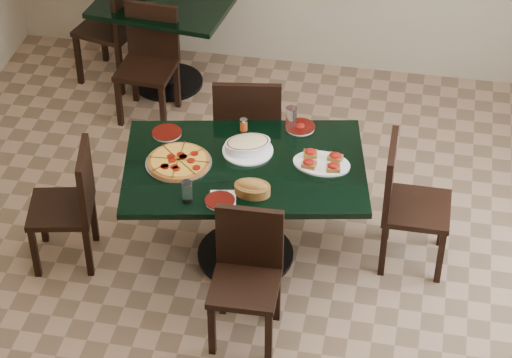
% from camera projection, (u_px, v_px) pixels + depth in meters
% --- Properties ---
extents(floor, '(5.50, 5.50, 0.00)m').
position_uv_depth(floor, '(244.00, 288.00, 6.28)').
color(floor, '#8B6B50').
rests_on(floor, ground).
extents(room_shell, '(5.50, 5.50, 5.50)m').
position_uv_depth(room_shell, '(442.00, 8.00, 6.74)').
color(room_shell, silver).
rests_on(room_shell, floor).
extents(main_table, '(1.62, 1.21, 0.75)m').
position_uv_depth(main_table, '(245.00, 188.00, 6.17)').
color(main_table, black).
rests_on(main_table, floor).
extents(back_table, '(1.11, 0.87, 0.75)m').
position_uv_depth(back_table, '(165.00, 27.00, 7.83)').
color(back_table, black).
rests_on(back_table, floor).
extents(chair_far, '(0.51, 0.51, 0.96)m').
position_uv_depth(chair_far, '(248.00, 128.00, 6.73)').
color(chair_far, black).
rests_on(chair_far, floor).
extents(chair_near, '(0.40, 0.40, 0.84)m').
position_uv_depth(chair_near, '(247.00, 269.00, 5.74)').
color(chair_near, black).
rests_on(chair_near, floor).
extents(chair_right, '(0.42, 0.42, 0.89)m').
position_uv_depth(chair_right, '(405.00, 198.00, 6.20)').
color(chair_right, black).
rests_on(chair_right, floor).
extents(chair_left, '(0.47, 0.47, 0.85)m').
position_uv_depth(chair_left, '(72.00, 201.00, 6.22)').
color(chair_left, black).
rests_on(chair_left, floor).
extents(back_chair_near, '(0.43, 0.43, 0.88)m').
position_uv_depth(back_chair_near, '(149.00, 56.00, 7.55)').
color(back_chair_near, black).
rests_on(back_chair_near, floor).
extents(back_chair_left, '(0.54, 0.54, 0.96)m').
position_uv_depth(back_chair_left, '(118.00, 21.00, 7.87)').
color(back_chair_left, black).
rests_on(back_chair_left, floor).
extents(pepperoni_pizza, '(0.41, 0.41, 0.04)m').
position_uv_depth(pepperoni_pizza, '(179.00, 161.00, 6.05)').
color(pepperoni_pizza, silver).
rests_on(pepperoni_pizza, main_table).
extents(lasagna_casserole, '(0.33, 0.31, 0.09)m').
position_uv_depth(lasagna_casserole, '(248.00, 145.00, 6.13)').
color(lasagna_casserole, white).
rests_on(lasagna_casserole, main_table).
extents(bread_basket, '(0.22, 0.15, 0.09)m').
position_uv_depth(bread_basket, '(252.00, 188.00, 5.81)').
color(bread_basket, brown).
rests_on(bread_basket, main_table).
extents(bruschetta_platter, '(0.37, 0.27, 0.05)m').
position_uv_depth(bruschetta_platter, '(322.00, 162.00, 6.04)').
color(bruschetta_platter, white).
rests_on(bruschetta_platter, main_table).
extents(side_plate_near, '(0.18, 0.18, 0.02)m').
position_uv_depth(side_plate_near, '(220.00, 201.00, 5.77)').
color(side_plate_near, white).
rests_on(side_plate_near, main_table).
extents(side_plate_far_r, '(0.19, 0.19, 0.03)m').
position_uv_depth(side_plate_far_r, '(300.00, 127.00, 6.35)').
color(side_plate_far_r, white).
rests_on(side_plate_far_r, main_table).
extents(side_plate_far_l, '(0.19, 0.19, 0.02)m').
position_uv_depth(side_plate_far_l, '(167.00, 133.00, 6.30)').
color(side_plate_far_l, white).
rests_on(side_plate_far_l, main_table).
extents(napkin_setting, '(0.18, 0.18, 0.01)m').
position_uv_depth(napkin_setting, '(223.00, 198.00, 5.79)').
color(napkin_setting, silver).
rests_on(napkin_setting, main_table).
extents(water_glass_a, '(0.07, 0.07, 0.15)m').
position_uv_depth(water_glass_a, '(291.00, 118.00, 6.32)').
color(water_glass_a, white).
rests_on(water_glass_a, main_table).
extents(water_glass_b, '(0.06, 0.06, 0.14)m').
position_uv_depth(water_glass_b, '(187.00, 192.00, 5.74)').
color(water_glass_b, white).
rests_on(water_glass_b, main_table).
extents(pepper_shaker, '(0.05, 0.05, 0.08)m').
position_uv_depth(pepper_shaker, '(244.00, 124.00, 6.31)').
color(pepper_shaker, '#B64C13').
rests_on(pepper_shaker, main_table).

